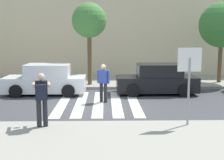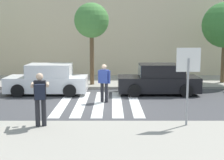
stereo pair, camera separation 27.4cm
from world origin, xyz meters
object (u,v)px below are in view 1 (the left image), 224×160
Objects in this scene: pedestrian_crossing at (103,81)px; street_tree_east at (222,25)px; stop_sign at (189,69)px; parked_car_white at (46,80)px; photographer_with_backpack at (42,95)px; parked_car_black at (157,80)px; street_tree_center at (89,21)px.

street_tree_east is at bearing 34.53° from pedestrian_crossing.
parked_car_white is (-5.72, 5.99, -1.24)m from stop_sign.
street_tree_east is at bearing 45.11° from photographer_with_backpack.
stop_sign reaches higher than parked_car_white.
photographer_with_backpack is at bearing -80.58° from parked_car_white.
photographer_with_backpack reaches higher than parked_car_black.
street_tree_center is (-3.58, 2.19, 3.06)m from parked_car_black.
photographer_with_backpack is 0.42× the size of parked_car_white.
stop_sign is at bearing 1.66° from photographer_with_backpack.
parked_car_white is at bearing 133.69° from stop_sign.
stop_sign is at bearing -89.89° from parked_car_black.
pedestrian_crossing reaches higher than parked_car_white.
street_tree_east is at bearing 64.27° from stop_sign.
photographer_with_backpack is 0.37× the size of street_tree_center.
parked_car_white is 5.71m from parked_car_black.
stop_sign reaches higher than photographer_with_backpack.
street_tree_east reaches higher than parked_car_white.
photographer_with_backpack is 6.22m from parked_car_white.
photographer_with_backpack is 0.42× the size of parked_car_black.
stop_sign reaches higher than pedestrian_crossing.
pedestrian_crossing is (-2.77, 4.03, -0.99)m from stop_sign.
street_tree_east reaches higher than street_tree_center.
street_tree_east is (8.99, 9.02, 2.41)m from photographer_with_backpack.
street_tree_east reaches higher than stop_sign.
street_tree_east is (7.05, 4.85, 2.60)m from pedestrian_crossing.
street_tree_east is at bearing 5.13° from street_tree_center.
pedestrian_crossing is at bearing 124.53° from stop_sign.
street_tree_center is at bearing 82.35° from photographer_with_backpack.
street_tree_center is (-3.59, 8.18, 1.82)m from stop_sign.
photographer_with_backpack is 4.60m from pedestrian_crossing.
parked_car_black is at bearing 90.11° from stop_sign.
pedestrian_crossing is 0.37× the size of street_tree_center.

